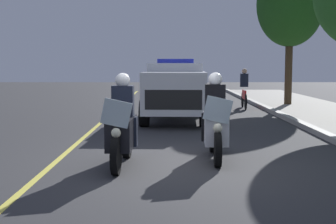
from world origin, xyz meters
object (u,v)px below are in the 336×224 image
object	(u,v)px
tree_behind_suv	(290,5)
police_motorcycle_lead_left	(122,128)
cyclist_background	(244,89)
police_motorcycle_lead_right	(215,124)
police_suv	(175,89)

from	to	relation	value
tree_behind_suv	police_motorcycle_lead_left	bearing A→B (deg)	-26.49
cyclist_background	tree_behind_suv	size ratio (longest dim) A/B	0.28
police_motorcycle_lead_left	police_motorcycle_lead_right	bearing A→B (deg)	109.28
police_motorcycle_lead_right	police_motorcycle_lead_left	bearing A→B (deg)	-70.72
police_motorcycle_lead_left	police_motorcycle_lead_right	distance (m)	1.90
police_motorcycle_lead_left	tree_behind_suv	distance (m)	14.35
police_motorcycle_lead_left	cyclist_background	xyz separation A→B (m)	(-11.28, 4.05, 0.14)
police_motorcycle_lead_left	police_suv	xyz separation A→B (m)	(-7.06, 1.09, 0.37)
tree_behind_suv	police_motorcycle_lead_right	bearing A→B (deg)	-20.42
police_motorcycle_lead_right	police_suv	distance (m)	6.48
police_motorcycle_lead_left	tree_behind_suv	size ratio (longest dim) A/B	0.34
police_suv	tree_behind_suv	bearing A→B (deg)	136.38
police_motorcycle_lead_left	tree_behind_suv	bearing A→B (deg)	153.51
police_motorcycle_lead_right	tree_behind_suv	size ratio (longest dim) A/B	0.34
cyclist_background	tree_behind_suv	bearing A→B (deg)	117.69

